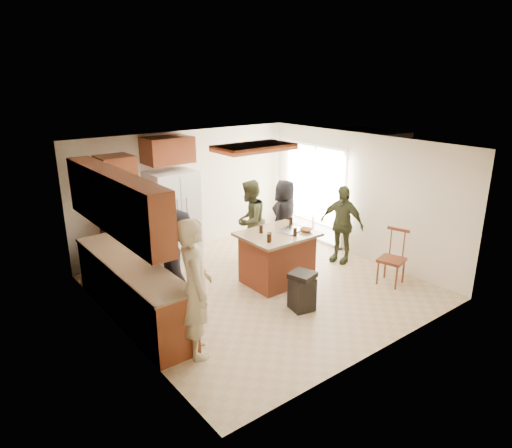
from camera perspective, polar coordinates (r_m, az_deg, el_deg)
room_shell at (r=11.87m, az=12.42°, el=4.62°), size 8.00×5.20×5.00m
person_front_left at (r=5.99m, az=-7.62°, el=-7.98°), size 0.72×0.83×1.90m
person_behind_left at (r=8.99m, az=-0.79°, el=0.38°), size 0.94×0.81×1.64m
person_behind_right at (r=9.44m, az=3.61°, el=0.92°), size 0.87×0.71×1.54m
person_side_right at (r=9.10m, az=10.63°, el=0.00°), size 0.70×1.00×1.55m
person_counter at (r=6.98m, az=-9.80°, el=-5.05°), size 0.80×1.20×1.70m
left_cabinetry at (r=7.03m, az=-15.94°, el=-4.40°), size 0.64×3.00×2.30m
back_wall_units at (r=8.81m, az=-15.21°, el=3.15°), size 1.80×0.60×2.45m
refrigerator at (r=9.18m, az=-10.29°, el=1.00°), size 0.90×0.76×1.80m
kitchen_island at (r=8.15m, az=2.66°, el=-4.15°), size 1.28×1.03×0.93m
island_items at (r=8.00m, az=4.20°, el=-0.82°), size 1.03×0.61×0.15m
trash_bin at (r=7.31m, az=5.77°, el=-8.31°), size 0.44×0.44×0.63m
spindle_chair at (r=8.44m, az=16.66°, el=-4.28°), size 0.52×0.52×0.99m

